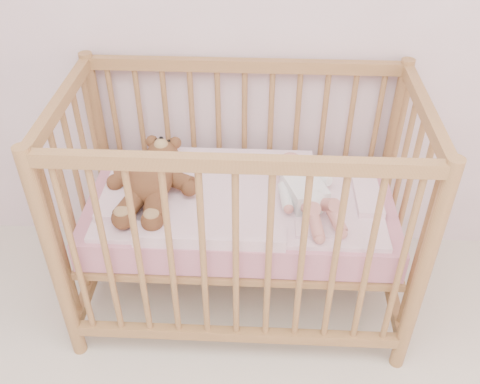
# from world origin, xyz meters

# --- Properties ---
(crib) EXTENTS (1.36, 0.76, 1.00)m
(crib) POSITION_xyz_m (0.04, 1.60, 0.50)
(crib) COLOR #A27A44
(crib) RESTS_ON floor
(mattress) EXTENTS (1.22, 0.62, 0.13)m
(mattress) POSITION_xyz_m (0.04, 1.60, 0.49)
(mattress) COLOR pink
(mattress) RESTS_ON crib
(blanket) EXTENTS (1.10, 0.58, 0.06)m
(blanket) POSITION_xyz_m (0.04, 1.60, 0.56)
(blanket) COLOR #F8ABC4
(blanket) RESTS_ON mattress
(baby) EXTENTS (0.40, 0.57, 0.12)m
(baby) POSITION_xyz_m (0.29, 1.58, 0.64)
(baby) COLOR white
(baby) RESTS_ON blanket
(teddy_bear) EXTENTS (0.42, 0.56, 0.15)m
(teddy_bear) POSITION_xyz_m (-0.31, 1.58, 0.65)
(teddy_bear) COLOR brown
(teddy_bear) RESTS_ON blanket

